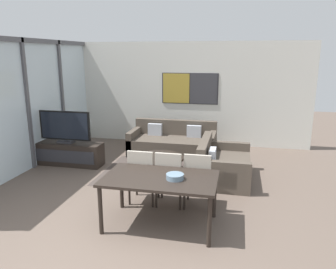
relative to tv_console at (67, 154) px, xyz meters
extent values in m
plane|color=brown|center=(2.27, -3.17, -0.26)|extent=(24.00, 24.00, 0.00)
cube|color=silver|center=(2.27, 2.44, 1.14)|extent=(6.84, 0.06, 2.80)
cube|color=#2D2D33|center=(2.45, 2.41, 1.29)|extent=(1.55, 0.01, 0.84)
cube|color=#B29333|center=(2.07, 2.40, 1.29)|extent=(0.73, 0.02, 0.80)
cube|color=#38383D|center=(2.83, 2.40, 1.29)|extent=(0.73, 0.02, 0.80)
cube|color=silver|center=(-0.65, -0.36, 1.14)|extent=(0.02, 5.61, 2.80)
cube|color=#515156|center=(-0.62, -0.36, 2.49)|extent=(0.07, 5.61, 0.10)
cube|color=#515156|center=(-0.62, -0.36, 1.14)|extent=(0.07, 0.08, 2.80)
cube|color=#515156|center=(-0.62, 1.04, 1.14)|extent=(0.07, 0.08, 2.80)
cube|color=#473D38|center=(2.21, -0.10, -0.25)|extent=(2.40, 1.95, 0.01)
cube|color=black|center=(0.00, 0.00, 0.00)|extent=(1.67, 0.44, 0.51)
cube|color=#2D2D33|center=(0.00, -0.22, 0.00)|extent=(1.53, 0.01, 0.28)
cube|color=#2D2D33|center=(0.00, 0.00, 0.28)|extent=(0.36, 0.20, 0.05)
cube|color=#2D2D33|center=(0.00, 0.00, 0.35)|extent=(0.06, 0.03, 0.08)
cube|color=black|center=(0.00, 0.00, 0.66)|extent=(1.21, 0.04, 0.66)
cube|color=black|center=(0.00, -0.02, 0.66)|extent=(1.12, 0.01, 0.59)
cube|color=#51473D|center=(2.21, 1.26, -0.05)|extent=(2.13, 0.99, 0.42)
cube|color=#51473D|center=(2.21, 1.68, 0.15)|extent=(2.13, 0.16, 0.81)
cube|color=#51473D|center=(1.21, 1.26, 0.04)|extent=(0.14, 0.99, 0.60)
cube|color=#51473D|center=(3.20, 1.26, 0.04)|extent=(0.14, 0.99, 0.60)
cube|color=#B2B7C1|center=(1.70, 1.50, 0.31)|extent=(0.36, 0.12, 0.30)
cube|color=#B2B7C1|center=(2.71, 1.50, 0.31)|extent=(0.36, 0.12, 0.30)
cube|color=#51473D|center=(3.58, -0.16, -0.05)|extent=(0.99, 1.52, 0.42)
cube|color=#51473D|center=(3.16, -0.16, 0.15)|extent=(0.16, 1.52, 0.81)
cube|color=#51473D|center=(3.58, -0.85, 0.04)|extent=(0.99, 0.14, 0.60)
cube|color=#51473D|center=(3.58, 0.53, 0.04)|extent=(0.99, 0.14, 0.60)
cube|color=#B2B7C1|center=(3.34, -0.50, 0.31)|extent=(0.12, 0.36, 0.30)
cylinder|color=black|center=(2.21, -0.10, -0.24)|extent=(0.46, 0.46, 0.03)
cylinder|color=black|center=(2.21, -0.10, -0.10)|extent=(0.18, 0.18, 0.32)
cylinder|color=black|center=(2.21, -0.10, 0.09)|extent=(1.03, 1.03, 0.04)
cube|color=black|center=(2.74, -2.21, 0.48)|extent=(1.63, 0.96, 0.04)
cylinder|color=black|center=(1.98, -2.63, 0.10)|extent=(0.06, 0.06, 0.71)
cylinder|color=black|center=(3.49, -2.63, 0.10)|extent=(0.06, 0.06, 0.71)
cylinder|color=black|center=(1.98, -1.80, 0.10)|extent=(0.06, 0.06, 0.71)
cylinder|color=black|center=(3.49, -1.80, 0.10)|extent=(0.06, 0.06, 0.71)
cube|color=#B2A899|center=(2.27, -1.48, 0.16)|extent=(0.46, 0.46, 0.06)
cube|color=#B2A899|center=(2.27, -1.68, 0.44)|extent=(0.42, 0.05, 0.51)
cylinder|color=black|center=(2.07, -1.68, -0.07)|extent=(0.04, 0.04, 0.38)
cylinder|color=black|center=(2.47, -1.68, -0.07)|extent=(0.04, 0.04, 0.38)
cylinder|color=black|center=(2.07, -1.28, -0.07)|extent=(0.04, 0.04, 0.38)
cylinder|color=black|center=(2.47, -1.28, -0.07)|extent=(0.04, 0.04, 0.38)
cube|color=#B2A899|center=(2.74, -1.48, 0.16)|extent=(0.46, 0.46, 0.06)
cube|color=#B2A899|center=(2.74, -1.69, 0.44)|extent=(0.42, 0.05, 0.51)
cylinder|color=black|center=(2.54, -1.68, -0.07)|extent=(0.04, 0.04, 0.38)
cylinder|color=black|center=(2.94, -1.68, -0.07)|extent=(0.04, 0.04, 0.38)
cylinder|color=black|center=(2.54, -1.28, -0.07)|extent=(0.04, 0.04, 0.38)
cylinder|color=black|center=(2.94, -1.28, -0.07)|extent=(0.04, 0.04, 0.38)
cube|color=#B2A899|center=(3.20, -1.46, 0.16)|extent=(0.46, 0.46, 0.06)
cube|color=#B2A899|center=(3.20, -1.67, 0.44)|extent=(0.42, 0.05, 0.51)
cylinder|color=black|center=(3.00, -1.66, -0.07)|extent=(0.04, 0.04, 0.38)
cylinder|color=black|center=(3.40, -1.66, -0.07)|extent=(0.04, 0.04, 0.38)
cylinder|color=black|center=(3.00, -1.26, -0.07)|extent=(0.04, 0.04, 0.38)
cylinder|color=black|center=(3.40, -1.26, -0.07)|extent=(0.04, 0.04, 0.38)
cylinder|color=slate|center=(2.96, -2.25, 0.53)|extent=(0.25, 0.25, 0.08)
torus|color=slate|center=(2.96, -2.25, 0.57)|extent=(0.25, 0.25, 0.02)
camera|label=1|loc=(3.79, -6.49, 2.21)|focal=35.00mm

